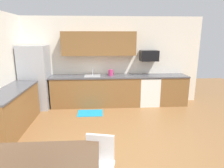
% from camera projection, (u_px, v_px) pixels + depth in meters
% --- Properties ---
extents(ground_plane, '(12.00, 12.00, 0.00)m').
position_uv_depth(ground_plane, '(115.00, 144.00, 3.92)').
color(ground_plane, olive).
extents(wall_back, '(5.80, 0.10, 2.70)m').
position_uv_depth(wall_back, '(109.00, 61.00, 6.16)').
color(wall_back, silver).
rests_on(wall_back, ground).
extents(cabinet_run_back, '(2.68, 0.60, 0.90)m').
position_uv_depth(cabinet_run_back, '(96.00, 91.00, 6.01)').
color(cabinet_run_back, brown).
rests_on(cabinet_run_back, ground).
extents(cabinet_run_back_right, '(0.87, 0.60, 0.90)m').
position_uv_depth(cabinet_run_back_right, '(171.00, 90.00, 6.16)').
color(cabinet_run_back_right, brown).
rests_on(cabinet_run_back_right, ground).
extents(cabinet_run_left, '(0.60, 2.00, 0.90)m').
position_uv_depth(cabinet_run_left, '(12.00, 111.00, 4.45)').
color(cabinet_run_left, brown).
rests_on(cabinet_run_left, ground).
extents(countertop_back, '(4.80, 0.64, 0.04)m').
position_uv_depth(countertop_back, '(109.00, 76.00, 5.93)').
color(countertop_back, '#4C4C51').
rests_on(countertop_back, cabinet_run_back).
extents(countertop_left, '(0.64, 2.00, 0.04)m').
position_uv_depth(countertop_left, '(10.00, 91.00, 4.33)').
color(countertop_left, '#4C4C51').
rests_on(countertop_left, cabinet_run_left).
extents(upper_cabinets_back, '(2.20, 0.34, 0.70)m').
position_uv_depth(upper_cabinets_back, '(99.00, 44.00, 5.80)').
color(upper_cabinets_back, brown).
extents(refrigerator, '(0.76, 0.70, 1.86)m').
position_uv_depth(refrigerator, '(36.00, 78.00, 5.71)').
color(refrigerator, '#9EA0A5').
rests_on(refrigerator, ground).
extents(oven_range, '(0.60, 0.60, 0.91)m').
position_uv_depth(oven_range, '(148.00, 90.00, 6.11)').
color(oven_range, white).
rests_on(oven_range, ground).
extents(microwave, '(0.54, 0.36, 0.32)m').
position_uv_depth(microwave, '(149.00, 56.00, 5.95)').
color(microwave, black).
extents(sink_basin, '(0.48, 0.40, 0.14)m').
position_uv_depth(sink_basin, '(92.00, 78.00, 5.91)').
color(sink_basin, '#A5A8AD').
rests_on(sink_basin, countertop_back).
extents(sink_faucet, '(0.02, 0.02, 0.24)m').
position_uv_depth(sink_faucet, '(92.00, 72.00, 6.04)').
color(sink_faucet, '#B2B5BA').
rests_on(sink_faucet, countertop_back).
extents(dining_table, '(1.40, 0.90, 0.76)m').
position_uv_depth(dining_table, '(35.00, 168.00, 2.14)').
color(dining_table, brown).
rests_on(dining_table, ground).
extents(chair_near_table, '(0.48, 0.48, 0.85)m').
position_uv_depth(chair_near_table, '(99.00, 163.00, 2.53)').
color(chair_near_table, white).
rests_on(chair_near_table, ground).
extents(floor_mat, '(0.70, 0.50, 0.01)m').
position_uv_depth(floor_mat, '(90.00, 113.00, 5.48)').
color(floor_mat, '#198CBF').
rests_on(floor_mat, ground).
extents(kettle, '(0.14, 0.14, 0.20)m').
position_uv_depth(kettle, '(111.00, 73.00, 5.95)').
color(kettle, '#CC3372').
rests_on(kettle, countertop_back).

